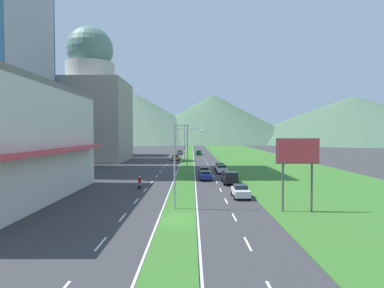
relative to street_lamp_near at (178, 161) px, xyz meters
name	(u,v)px	position (x,y,z in m)	size (l,w,h in m)	color
ground_plane	(178,220)	(0.15, -4.22, -4.83)	(600.00, 600.00, 0.00)	#38383A
grass_median	(187,161)	(0.15, 55.78, -4.80)	(3.20, 240.00, 0.06)	#387028
grass_verge_right	(262,161)	(20.75, 55.78, -4.80)	(24.00, 240.00, 0.06)	#387028
lane_dash_left_2	(101,244)	(-4.95, -10.18, -4.83)	(0.16, 2.80, 0.01)	silver
lane_dash_left_3	(123,217)	(-4.95, -3.15, -4.83)	(0.16, 2.80, 0.01)	silver
lane_dash_left_4	(136,201)	(-4.95, 3.87, -4.83)	(0.16, 2.80, 0.01)	silver
lane_dash_left_5	(145,190)	(-4.95, 10.89, -4.83)	(0.16, 2.80, 0.01)	silver
lane_dash_left_6	(152,182)	(-4.95, 17.91, -4.83)	(0.16, 2.80, 0.01)	silver
lane_dash_left_7	(157,176)	(-4.95, 24.93, -4.83)	(0.16, 2.80, 0.01)	silver
lane_dash_left_8	(160,171)	(-4.95, 31.95, -4.83)	(0.16, 2.80, 0.01)	silver
lane_dash_left_9	(164,168)	(-4.95, 38.97, -4.83)	(0.16, 2.80, 0.01)	silver
lane_dash_left_10	(166,165)	(-4.95, 45.99, -4.83)	(0.16, 2.80, 0.01)	silver
lane_dash_left_11	(168,162)	(-4.95, 53.02, -4.83)	(0.16, 2.80, 0.01)	silver
lane_dash_left_12	(170,160)	(-4.95, 60.04, -4.83)	(0.16, 2.80, 0.01)	silver
lane_dash_right_2	(248,244)	(5.25, -10.18, -4.83)	(0.16, 2.80, 0.01)	silver
lane_dash_right_3	(234,217)	(5.25, -3.15, -4.83)	(0.16, 2.80, 0.01)	silver
lane_dash_right_4	(226,201)	(5.25, 3.87, -4.83)	(0.16, 2.80, 0.01)	silver
lane_dash_right_5	(221,190)	(5.25, 10.89, -4.83)	(0.16, 2.80, 0.01)	silver
lane_dash_right_6	(217,182)	(5.25, 17.91, -4.83)	(0.16, 2.80, 0.01)	silver
lane_dash_right_7	(213,176)	(5.25, 24.93, -4.83)	(0.16, 2.80, 0.01)	silver
lane_dash_right_8	(211,171)	(5.25, 31.95, -4.83)	(0.16, 2.80, 0.01)	silver
lane_dash_right_9	(209,168)	(5.25, 38.97, -4.83)	(0.16, 2.80, 0.01)	silver
lane_dash_right_10	(208,165)	(5.25, 45.99, -4.83)	(0.16, 2.80, 0.01)	silver
lane_dash_right_11	(206,162)	(5.25, 53.02, -4.83)	(0.16, 2.80, 0.01)	silver
lane_dash_right_12	(205,160)	(5.25, 60.04, -4.83)	(0.16, 2.80, 0.01)	silver
edge_line_median_left	(181,161)	(-1.60, 55.78, -4.83)	(0.16, 240.00, 0.01)	silver
edge_line_median_right	(194,161)	(1.90, 55.78, -4.83)	(0.16, 240.00, 0.01)	silver
domed_building	(91,105)	(-27.04, 57.80, 10.69)	(19.98, 19.98, 37.35)	#9E9384
midrise_colored	(105,126)	(-28.57, 78.62, 5.29)	(15.39, 15.39, 20.24)	#B7B2A8
hill_far_left	(134,118)	(-46.52, 232.60, 15.75)	(148.65, 148.65, 41.17)	#516B56
hill_far_center	(213,119)	(19.54, 241.35, 15.58)	(151.53, 151.53, 40.82)	#47664C
hill_far_right	(352,119)	(133.71, 232.78, 14.44)	(209.95, 209.95, 38.55)	#47664C
street_lamp_near	(178,161)	(0.00, 0.00, 0.00)	(3.10, 0.29, 8.27)	#99999E
street_lamp_mid	(186,146)	(0.23, 28.22, 0.51)	(2.71, 0.28, 9.34)	#99999E
street_lamp_far	(186,140)	(-0.35, 56.43, 1.00)	(3.31, 0.39, 10.16)	#99999E
billboard_roadside	(298,156)	(11.63, -1.23, 0.61)	(4.21, 0.28, 7.19)	#4C4C51
car_0	(204,171)	(3.61, 26.15, -4.07)	(1.89, 4.48, 1.50)	maroon
car_1	(220,167)	(7.15, 34.10, -4.05)	(1.97, 4.03, 1.52)	yellow
car_2	(222,169)	(7.12, 29.45, -4.03)	(2.03, 4.29, 1.60)	silver
car_3	(180,152)	(-3.11, 84.72, -4.05)	(1.96, 4.14, 1.55)	slate
car_4	(175,158)	(-3.31, 58.34, -4.02)	(2.03, 4.29, 1.62)	#C6842D
car_5	(205,175)	(3.58, 20.26, -4.06)	(2.01, 4.18, 1.48)	navy
car_6	(199,153)	(3.76, 81.27, -4.01)	(2.03, 4.28, 1.63)	#0C5128
car_7	(240,191)	(7.16, 5.67, -4.05)	(1.92, 4.01, 1.54)	silver
pickup_truck_0	(230,178)	(7.12, 16.08, -3.85)	(2.18, 5.40, 2.00)	black
motorcycle_rider	(140,183)	(-5.89, 12.08, -4.09)	(0.36, 2.00, 1.80)	black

